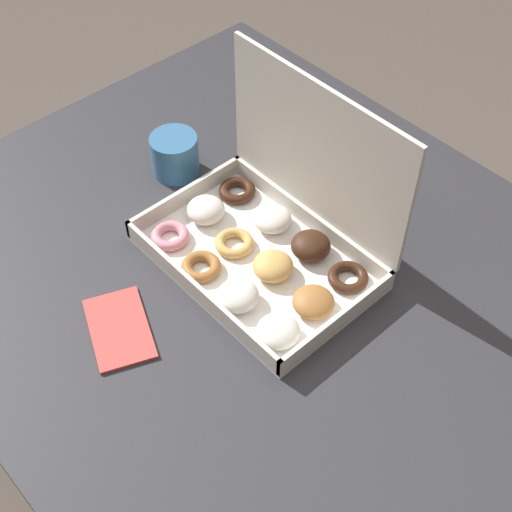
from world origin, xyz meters
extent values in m
plane|color=#564C44|center=(0.00, 0.00, 0.00)|extent=(8.00, 8.00, 0.00)
cube|color=#2D2D33|center=(0.00, 0.00, 0.74)|extent=(1.29, 1.02, 0.03)
cylinder|color=#2D2D33|center=(-0.60, 0.46, 0.36)|extent=(0.06, 0.06, 0.72)
cube|color=white|center=(-0.04, 0.01, 0.76)|extent=(0.39, 0.26, 0.01)
cube|color=beige|center=(-0.04, -0.12, 0.78)|extent=(0.39, 0.01, 0.04)
cube|color=beige|center=(-0.04, 0.13, 0.78)|extent=(0.39, 0.01, 0.04)
cube|color=beige|center=(-0.23, 0.01, 0.78)|extent=(0.01, 0.26, 0.04)
cube|color=beige|center=(0.15, 0.01, 0.78)|extent=(0.01, 0.26, 0.04)
cube|color=beige|center=(-0.04, 0.14, 0.93)|extent=(0.39, 0.01, 0.26)
torus|color=pink|center=(-0.18, -0.07, 0.77)|extent=(0.07, 0.07, 0.02)
torus|color=#9E6633|center=(-0.09, -0.08, 0.77)|extent=(0.07, 0.07, 0.02)
ellipsoid|color=white|center=(0.01, -0.08, 0.78)|extent=(0.07, 0.07, 0.04)
ellipsoid|color=white|center=(0.10, -0.08, 0.78)|extent=(0.07, 0.07, 0.04)
ellipsoid|color=white|center=(-0.18, 0.01, 0.78)|extent=(0.07, 0.07, 0.04)
torus|color=tan|center=(-0.09, 0.00, 0.77)|extent=(0.07, 0.07, 0.02)
ellipsoid|color=tan|center=(0.00, 0.01, 0.78)|extent=(0.07, 0.07, 0.04)
ellipsoid|color=#9E6633|center=(0.10, 0.01, 0.78)|extent=(0.07, 0.07, 0.03)
torus|color=#381E11|center=(-0.19, 0.09, 0.77)|extent=(0.07, 0.07, 0.02)
ellipsoid|color=white|center=(-0.08, 0.08, 0.78)|extent=(0.07, 0.07, 0.03)
ellipsoid|color=#381E11|center=(0.01, 0.09, 0.78)|extent=(0.07, 0.07, 0.04)
torus|color=#381E11|center=(0.10, 0.09, 0.77)|extent=(0.07, 0.07, 0.02)
cylinder|color=teal|center=(-0.32, 0.05, 0.79)|extent=(0.09, 0.09, 0.08)
cylinder|color=black|center=(-0.32, 0.05, 0.83)|extent=(0.07, 0.07, 0.01)
cube|color=#CC4C47|center=(-0.08, -0.25, 0.76)|extent=(0.17, 0.14, 0.01)
camera|label=1|loc=(0.56, -0.54, 1.69)|focal=50.00mm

